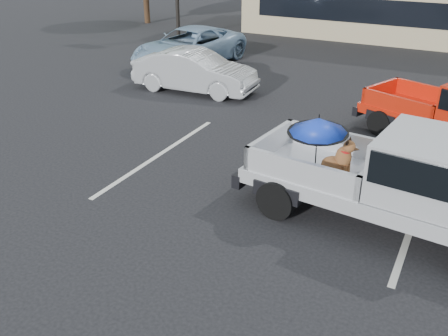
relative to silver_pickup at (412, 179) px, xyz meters
The scene contains 6 objects.
ground 3.32m from the silver_pickup, 156.04° to the right, with size 90.00×90.00×0.00m, color black.
stripe_left 6.01m from the silver_pickup, behind, with size 0.12×5.00×0.01m, color silver.
stripe_right 1.28m from the silver_pickup, 80.16° to the left, with size 0.12×5.00×0.01m, color silver.
silver_pickup is the anchor object (origin of this frame).
silver_sedan 9.59m from the silver_pickup, 143.94° to the left, with size 1.45×4.15×1.37m, color #B2B6BA.
blue_suv 13.03m from the silver_pickup, 138.52° to the left, with size 2.38×5.16×1.43m, color #81A3C1.
Camera 1 is at (3.53, -7.12, 5.05)m, focal length 40.00 mm.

